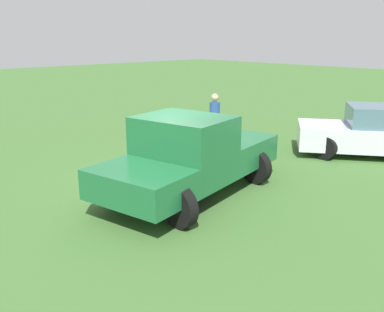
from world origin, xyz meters
TOP-DOWN VIEW (x-y plane):
  - ground_plane at (0.00, 0.00)m, footprint 80.00×80.00m
  - pickup_truck at (0.87, -0.09)m, footprint 2.99×5.05m
  - sedan_near at (2.18, 6.20)m, footprint 4.48×3.90m
  - person_bystander at (-1.71, 3.42)m, footprint 0.44×0.44m

SIDE VIEW (x-z plane):
  - ground_plane at x=0.00m, z-range 0.00..0.00m
  - sedan_near at x=2.18m, z-range -0.05..1.44m
  - pickup_truck at x=0.87m, z-range 0.04..1.86m
  - person_bystander at x=-1.71m, z-range 0.11..1.84m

